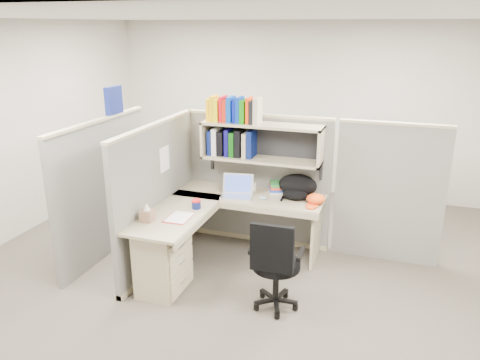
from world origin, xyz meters
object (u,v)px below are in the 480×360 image
(task_chair, at_px, (275,278))
(laptop, at_px, (236,187))
(snack_canister, at_px, (196,204))
(desk, at_px, (188,243))
(backpack, at_px, (297,187))

(task_chair, bearing_deg, laptop, 126.72)
(laptop, distance_m, snack_canister, 0.56)
(snack_canister, bearing_deg, desk, -88.20)
(desk, bearing_deg, backpack, 44.85)
(laptop, xyz_separation_m, snack_canister, (-0.30, -0.47, -0.08))
(desk, xyz_separation_m, backpack, (0.95, 0.94, 0.42))
(laptop, distance_m, task_chair, 1.32)
(backpack, bearing_deg, task_chair, -73.15)
(desk, relative_size, snack_canister, 17.19)
(desk, height_order, backpack, backpack)
(laptop, relative_size, backpack, 0.80)
(laptop, bearing_deg, snack_canister, -131.86)
(snack_canister, xyz_separation_m, task_chair, (1.02, -0.51, -0.44))
(backpack, relative_size, task_chair, 0.46)
(backpack, height_order, task_chair, backpack)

